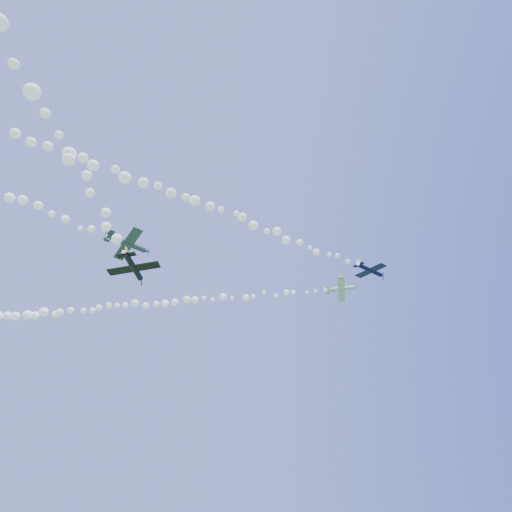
{
  "coord_description": "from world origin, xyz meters",
  "views": [
    {
      "loc": [
        -4.08,
        -59.31,
        2.0
      ],
      "look_at": [
        3.68,
        -4.33,
        46.13
      ],
      "focal_mm": 30.0,
      "sensor_mm": 36.0,
      "label": 1
    }
  ],
  "objects": [
    {
      "name": "plane_grey",
      "position": [
        -17.57,
        -2.76,
        47.65
      ],
      "size": [
        7.51,
        7.91,
        2.32
      ],
      "rotation": [
        -0.13,
        -0.01,
        0.5
      ],
      "color": "#323B49"
    },
    {
      "name": "smoke_trail_navy",
      "position": [
        -12.41,
        -16.53,
        47.4
      ],
      "size": [
        70.95,
        30.45,
        2.61
      ],
      "primitive_type": null,
      "color": "white"
    },
    {
      "name": "plane_white",
      "position": [
        24.44,
        12.95,
        53.13
      ],
      "size": [
        6.88,
        7.13,
        2.12
      ],
      "rotation": [
        -0.24,
        -0.04,
        -0.28
      ],
      "color": "silver"
    },
    {
      "name": "plane_black",
      "position": [
        -13.06,
        -15.87,
        33.38
      ],
      "size": [
        6.46,
        6.12,
        1.7
      ],
      "rotation": [
        -0.11,
        -0.03,
        1.31
      ],
      "color": "black"
    },
    {
      "name": "plane_navy",
      "position": [
        24.78,
        -1.31,
        47.59
      ],
      "size": [
        6.39,
        6.71,
        2.33
      ],
      "rotation": [
        0.24,
        0.06,
        0.39
      ],
      "color": "black"
    },
    {
      "name": "smoke_trail_white",
      "position": [
        -15.89,
        24.37,
        52.82
      ],
      "size": [
        76.79,
        23.56,
        2.93
      ],
      "primitive_type": null,
      "color": "white"
    }
  ]
}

